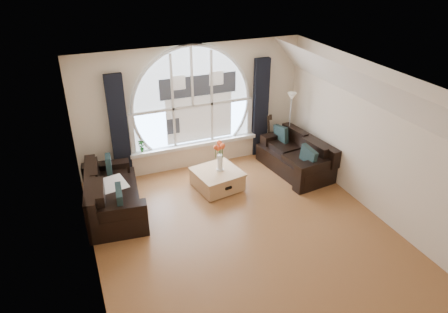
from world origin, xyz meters
TOP-DOWN VIEW (x-y plane):
  - ground at (0.00, 0.00)m, footprint 5.00×5.50m
  - ceiling at (0.00, 0.00)m, footprint 5.00×5.50m
  - wall_back at (0.00, 2.75)m, footprint 5.00×0.01m
  - wall_front at (0.00, -2.75)m, footprint 5.00×0.01m
  - wall_left at (-2.50, 0.00)m, footprint 0.01×5.50m
  - wall_right at (2.50, 0.00)m, footprint 0.01×5.50m
  - attic_slope at (2.20, 0.00)m, footprint 0.92×5.50m
  - arched_window at (0.00, 2.72)m, footprint 2.60×0.06m
  - window_sill at (0.00, 2.65)m, footprint 2.90×0.22m
  - window_frame at (0.00, 2.69)m, footprint 2.76×0.08m
  - neighbor_house at (0.15, 2.71)m, footprint 1.70×0.02m
  - curtain_left at (-1.60, 2.63)m, footprint 0.35×0.12m
  - curtain_right at (1.60, 2.63)m, footprint 0.35×0.12m
  - sofa_left at (-2.00, 1.46)m, footprint 1.12×1.94m
  - sofa_right at (1.94, 1.56)m, footprint 1.10×1.85m
  - coffee_chest at (0.10, 1.53)m, footprint 1.02×1.02m
  - throw_blanket at (-2.00, 1.54)m, footprint 0.65×0.65m
  - vase_flowers at (0.17, 1.54)m, footprint 0.24×0.24m
  - floor_lamp at (2.11, 2.15)m, footprint 0.24×0.24m
  - guitar at (1.73, 2.49)m, footprint 0.36×0.24m
  - potted_plant at (-1.18, 2.65)m, footprint 0.17×0.15m

SIDE VIEW (x-z plane):
  - ground at x=0.00m, z-range -0.01..0.01m
  - coffee_chest at x=0.10m, z-range 0.00..0.43m
  - sofa_left at x=-2.00m, z-range -0.01..0.81m
  - sofa_right at x=1.94m, z-range 0.01..0.79m
  - throw_blanket at x=-2.00m, z-range 0.45..0.55m
  - window_sill at x=0.00m, z-range 0.47..0.55m
  - guitar at x=1.73m, z-range 0.00..1.06m
  - potted_plant at x=-1.18m, z-range 0.55..0.83m
  - vase_flowers at x=0.17m, z-range 0.43..1.13m
  - floor_lamp at x=2.11m, z-range 0.00..1.60m
  - curtain_left at x=-1.60m, z-range 0.00..2.30m
  - curtain_right at x=1.60m, z-range 0.00..2.30m
  - wall_back at x=0.00m, z-range 0.00..2.70m
  - wall_front at x=0.00m, z-range 0.00..2.70m
  - wall_left at x=-2.50m, z-range 0.00..2.70m
  - wall_right at x=2.50m, z-range 0.00..2.70m
  - neighbor_house at x=0.15m, z-range 0.75..2.25m
  - arched_window at x=0.00m, z-range 0.55..2.70m
  - window_frame at x=0.00m, z-range 0.55..2.70m
  - attic_slope at x=2.20m, z-range 1.99..2.71m
  - ceiling at x=0.00m, z-range 2.70..2.71m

